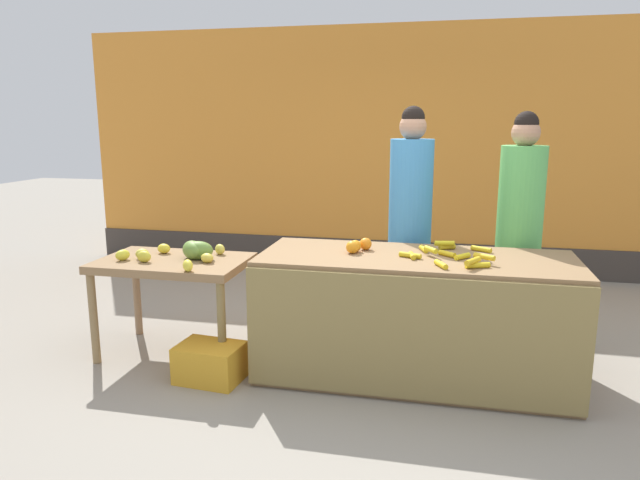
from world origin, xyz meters
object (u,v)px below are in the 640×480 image
Objects in this scene: vendor_woman_blue_shirt at (410,226)px; produce_sack at (300,298)px; produce_crate at (210,363)px; vendor_woman_green_shirt at (519,234)px.

vendor_woman_blue_shirt is 3.31× the size of produce_sack.
vendor_woman_blue_shirt is 4.31× the size of produce_crate.
produce_sack reaches higher than produce_crate.
vendor_woman_green_shirt is 4.22× the size of produce_crate.
produce_crate is at bearing -107.92° from produce_sack.
vendor_woman_blue_shirt is 1.14m from produce_sack.
produce_sack is at bearing 178.11° from vendor_woman_green_shirt.
vendor_woman_blue_shirt is at bearing 178.96° from vendor_woman_green_shirt.
produce_crate is (-2.11, -1.05, -0.81)m from vendor_woman_green_shirt.
vendor_woman_green_shirt is at bearing 26.48° from produce_crate.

